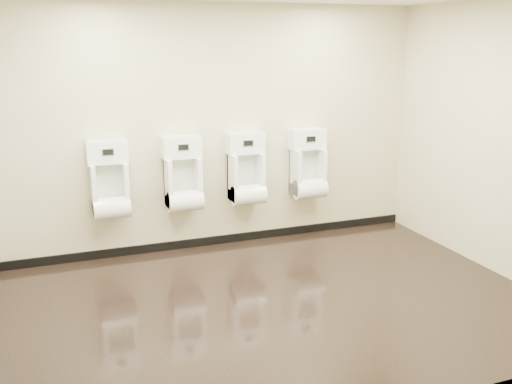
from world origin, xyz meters
The scene contains 9 objects.
ground centered at (0.00, 0.00, 0.00)m, with size 5.00×3.50×0.00m, color black.
back_wall centered at (0.00, 1.75, 1.40)m, with size 5.00×0.02×2.80m, color beige.
front_wall centered at (0.00, -1.75, 1.40)m, with size 5.00×0.02×2.80m, color beige.
right_wall centered at (2.50, 0.00, 1.40)m, with size 0.02×3.50×2.80m, color beige.
skirting_back centered at (0.00, 1.74, 0.05)m, with size 5.00×0.02×0.10m, color black.
urinal_0 centered at (-1.26, 1.60, 0.87)m, with size 0.44×0.33×0.83m.
urinal_1 centered at (-0.45, 1.60, 0.87)m, with size 0.44×0.33×0.83m.
urinal_2 centered at (0.31, 1.60, 0.87)m, with size 0.44×0.33×0.83m.
urinal_3 centered at (1.11, 1.60, 0.87)m, with size 0.44×0.33×0.83m.
Camera 1 is at (-1.86, -4.52, 2.38)m, focal length 40.00 mm.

